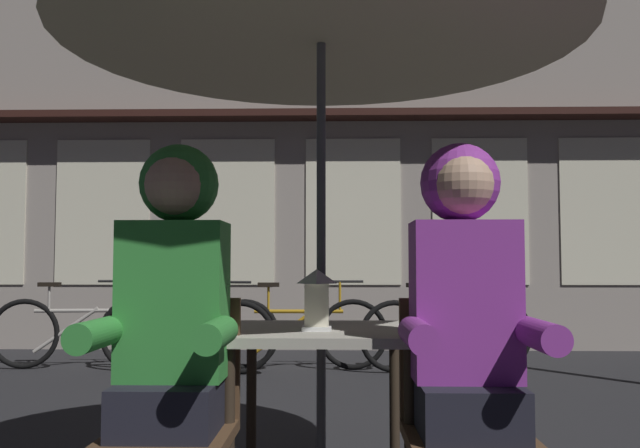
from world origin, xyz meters
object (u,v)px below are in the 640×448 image
(bicycle_fourth, at_px, (447,333))
(person_left_hooded, at_px, (172,308))
(chair_right, at_px, (464,416))
(bicycle_second, at_px, (186,334))
(person_right_hooded, at_px, (466,308))
(chair_left, at_px, (175,414))
(bicycle_third, at_px, (298,333))
(bicycle_nearest, at_px, (79,331))
(cafe_table, at_px, (321,355))
(lantern, at_px, (317,298))

(bicycle_fourth, bearing_deg, person_left_hooded, -111.18)
(person_left_hooded, bearing_deg, chair_right, 3.39)
(bicycle_second, bearing_deg, person_right_hooded, -65.30)
(bicycle_fourth, bearing_deg, person_right_hooded, -98.56)
(chair_right, relative_size, bicycle_fourth, 0.52)
(chair_left, height_order, person_left_hooded, person_left_hooded)
(bicycle_third, bearing_deg, bicycle_second, -169.24)
(person_left_hooded, height_order, bicycle_third, person_left_hooded)
(chair_left, distance_m, bicycle_nearest, 4.52)
(cafe_table, relative_size, lantern, 3.20)
(bicycle_second, bearing_deg, bicycle_third, 10.76)
(bicycle_nearest, xyz_separation_m, bicycle_third, (2.10, -0.05, 0.00))
(chair_left, xyz_separation_m, chair_right, (0.96, 0.00, 0.00))
(lantern, distance_m, chair_left, 0.66)
(lantern, height_order, bicycle_second, lantern)
(cafe_table, height_order, chair_right, chair_right)
(lantern, relative_size, chair_left, 0.27)
(person_right_hooded, height_order, bicycle_nearest, person_right_hooded)
(chair_right, bearing_deg, bicycle_third, 100.87)
(chair_left, height_order, bicycle_second, chair_left)
(lantern, xyz_separation_m, bicycle_second, (-1.30, 3.56, -0.51))
(bicycle_nearest, bearing_deg, lantern, -57.97)
(bicycle_nearest, bearing_deg, cafe_table, -57.23)
(bicycle_nearest, distance_m, bicycle_third, 2.10)
(person_left_hooded, bearing_deg, bicycle_third, 87.43)
(person_right_hooded, bearing_deg, bicycle_third, 100.72)
(chair_right, height_order, bicycle_nearest, chair_right)
(chair_right, relative_size, person_left_hooded, 0.62)
(person_right_hooded, xyz_separation_m, bicycle_third, (-0.78, 4.10, -0.50))
(lantern, height_order, bicycle_nearest, lantern)
(cafe_table, xyz_separation_m, bicycle_second, (-1.32, 3.48, -0.29))
(person_left_hooded, xyz_separation_m, person_right_hooded, (0.96, 0.00, 0.00))
(person_left_hooded, distance_m, bicycle_nearest, 4.59)
(person_left_hooded, distance_m, bicycle_fourth, 4.37)
(chair_right, relative_size, bicycle_second, 0.52)
(person_left_hooded, relative_size, bicycle_nearest, 0.84)
(chair_right, bearing_deg, bicycle_second, 115.02)
(person_left_hooded, bearing_deg, bicycle_nearest, 114.79)
(person_right_hooded, bearing_deg, bicycle_fourth, 81.44)
(cafe_table, height_order, lantern, lantern)
(chair_right, distance_m, person_right_hooded, 0.36)
(chair_left, bearing_deg, bicycle_third, 87.39)
(bicycle_nearest, height_order, bicycle_second, same)
(chair_left, bearing_deg, bicycle_fourth, 68.54)
(chair_right, xyz_separation_m, bicycle_nearest, (-2.87, 4.09, -0.14))
(cafe_table, relative_size, person_left_hooded, 0.53)
(bicycle_second, distance_m, bicycle_third, 1.04)
(chair_right, bearing_deg, cafe_table, 142.45)
(lantern, height_order, bicycle_third, lantern)
(bicycle_second, bearing_deg, person_left_hooded, -77.92)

